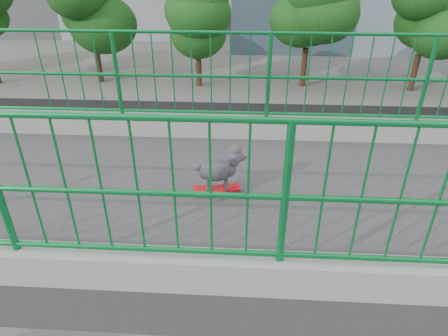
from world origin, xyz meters
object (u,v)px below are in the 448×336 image
object	(u,v)px
car_0	(81,248)
car_3	(360,135)
skateboard	(217,189)
poodle	(219,168)
car_1	(194,198)

from	to	relation	value
car_0	car_3	world-z (taller)	car_3
skateboard	car_3	xyz separation A→B (m)	(-15.68, 6.36, -6.36)
poodle	car_3	size ratio (longest dim) A/B	0.11
car_1	car_3	world-z (taller)	car_3
skateboard	poodle	bearing A→B (deg)	90.00
poodle	car_1	world-z (taller)	poodle
skateboard	poodle	world-z (taller)	poodle
poodle	car_3	world-z (taller)	poodle
skateboard	poodle	size ratio (longest dim) A/B	0.94
skateboard	car_1	size ratio (longest dim) A/B	0.13
skateboard	car_0	xyz separation A→B (m)	(-6.08, -5.04, -6.39)
poodle	car_0	world-z (taller)	poodle
skateboard	car_3	world-z (taller)	skateboard
car_1	skateboard	bearing A→B (deg)	10.24
car_0	skateboard	bearing A→B (deg)	39.63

